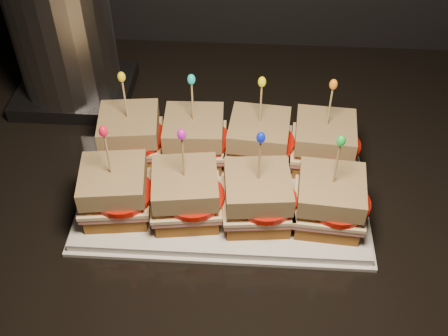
{
  "coord_description": "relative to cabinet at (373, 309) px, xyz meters",
  "views": [
    {
      "loc": [
        -0.99,
        0.94,
        1.52
      ],
      "look_at": [
        -1.03,
        1.55,
        0.93
      ],
      "focal_mm": 45.0,
      "sensor_mm": 36.0,
      "label": 1
    }
  ],
  "objects": [
    {
      "name": "sandwich_7_frill",
      "position": [
        -0.17,
        -0.15,
        0.62
      ],
      "size": [
        0.01,
        0.01,
        0.02
      ],
      "primitive_type": "ellipsoid",
      "color": "green",
      "rests_on": "sandwich_7_pick"
    },
    {
      "name": "sandwich_0_cheese",
      "position": [
        -0.48,
        -0.03,
        0.51
      ],
      "size": [
        0.11,
        0.11,
        0.01
      ],
      "primitive_type": "cube",
      "rotation": [
        0.0,
        0.0,
        0.12
      ],
      "color": "beige",
      "rests_on": "sandwich_0_ham"
    },
    {
      "name": "appliance",
      "position": [
        -0.63,
        0.15,
        0.59
      ],
      "size": [
        0.21,
        0.17,
        0.27
      ],
      "primitive_type": null,
      "color": "silver",
      "rests_on": "granite_slab"
    },
    {
      "name": "sandwich_0_ham",
      "position": [
        -0.48,
        -0.03,
        0.5
      ],
      "size": [
        0.11,
        0.11,
        0.01
      ],
      "primitive_type": "cube",
      "rotation": [
        0.0,
        0.0,
        0.12
      ],
      "color": "#B55F62",
      "rests_on": "sandwich_0_bread_bot"
    },
    {
      "name": "sandwich_5_pick",
      "position": [
        -0.38,
        -0.15,
        0.58
      ],
      "size": [
        0.0,
        0.0,
        0.09
      ],
      "primitive_type": "cylinder",
      "color": "tan",
      "rests_on": "sandwich_5_bread_top"
    },
    {
      "name": "sandwich_2_pick",
      "position": [
        -0.28,
        -0.03,
        0.58
      ],
      "size": [
        0.0,
        0.0,
        0.09
      ],
      "primitive_type": "cylinder",
      "color": "tan",
      "rests_on": "sandwich_2_bread_top"
    },
    {
      "name": "sandwich_1_ham",
      "position": [
        -0.38,
        -0.03,
        0.5
      ],
      "size": [
        0.1,
        0.1,
        0.01
      ],
      "primitive_type": "cube",
      "rotation": [
        0.0,
        0.0,
        0.04
      ],
      "color": "#B55F62",
      "rests_on": "sandwich_1_bread_bot"
    },
    {
      "name": "sandwich_4_ham",
      "position": [
        -0.48,
        -0.15,
        0.5
      ],
      "size": [
        0.11,
        0.11,
        0.01
      ],
      "primitive_type": "cube",
      "rotation": [
        0.0,
        0.0,
        0.12
      ],
      "color": "#B55F62",
      "rests_on": "sandwich_4_bread_bot"
    },
    {
      "name": "sandwich_2_tomato",
      "position": [
        -0.27,
        -0.03,
        0.51
      ],
      "size": [
        0.09,
        0.09,
        0.01
      ],
      "primitive_type": "cylinder",
      "color": "#BD1207",
      "rests_on": "sandwich_2_cheese"
    },
    {
      "name": "sandwich_0_pick",
      "position": [
        -0.48,
        -0.03,
        0.58
      ],
      "size": [
        0.0,
        0.0,
        0.09
      ],
      "primitive_type": "cylinder",
      "color": "tan",
      "rests_on": "sandwich_0_bread_top"
    },
    {
      "name": "sandwich_3_pick",
      "position": [
        -0.17,
        -0.03,
        0.58
      ],
      "size": [
        0.0,
        0.0,
        0.09
      ],
      "primitive_type": "cylinder",
      "color": "tan",
      "rests_on": "sandwich_3_bread_top"
    },
    {
      "name": "sandwich_6_ham",
      "position": [
        -0.28,
        -0.15,
        0.5
      ],
      "size": [
        0.11,
        0.1,
        0.01
      ],
      "primitive_type": "cube",
      "rotation": [
        0.0,
        0.0,
        0.1
      ],
      "color": "#B55F62",
      "rests_on": "sandwich_6_bread_bot"
    },
    {
      "name": "sandwich_3_bread_bot",
      "position": [
        -0.17,
        -0.03,
        0.48
      ],
      "size": [
        0.1,
        0.1,
        0.02
      ],
      "primitive_type": "cube",
      "rotation": [
        0.0,
        0.0,
        -0.08
      ],
      "color": "#5C2D10",
      "rests_on": "platter"
    },
    {
      "name": "sandwich_3_cheese",
      "position": [
        -0.17,
        -0.03,
        0.51
      ],
      "size": [
        0.11,
        0.1,
        0.01
      ],
      "primitive_type": "cube",
      "rotation": [
        0.0,
        0.0,
        -0.08
      ],
      "color": "beige",
      "rests_on": "sandwich_3_ham"
    },
    {
      "name": "platter",
      "position": [
        -0.33,
        -0.09,
        0.46
      ],
      "size": [
        0.43,
        0.27,
        0.02
      ],
      "primitive_type": "cube",
      "color": "white",
      "rests_on": "granite_slab"
    },
    {
      "name": "sandwich_5_frill",
      "position": [
        -0.38,
        -0.15,
        0.62
      ],
      "size": [
        0.01,
        0.01,
        0.02
      ],
      "primitive_type": "ellipsoid",
      "color": "#C015BC",
      "rests_on": "sandwich_5_pick"
    },
    {
      "name": "sandwich_4_cheese",
      "position": [
        -0.48,
        -0.15,
        0.51
      ],
      "size": [
        0.11,
        0.11,
        0.01
      ],
      "primitive_type": "cube",
      "rotation": [
        0.0,
        0.0,
        0.12
      ],
      "color": "beige",
      "rests_on": "sandwich_4_ham"
    },
    {
      "name": "sandwich_4_frill",
      "position": [
        -0.48,
        -0.15,
        0.62
      ],
      "size": [
        0.01,
        0.01,
        0.02
      ],
      "primitive_type": "ellipsoid",
      "color": "red",
      "rests_on": "sandwich_4_pick"
    },
    {
      "name": "sandwich_6_cheese",
      "position": [
        -0.28,
        -0.15,
        0.51
      ],
      "size": [
        0.11,
        0.11,
        0.01
      ],
      "primitive_type": "cube",
      "rotation": [
        0.0,
        0.0,
        0.1
      ],
      "color": "beige",
      "rests_on": "sandwich_6_ham"
    },
    {
      "name": "sandwich_5_bread_top",
      "position": [
        -0.38,
        -0.15,
        0.53
      ],
      "size": [
        0.1,
        0.1,
        0.03
      ],
      "primitive_type": "cube",
      "rotation": [
        0.0,
        0.0,
        0.13
      ],
      "color": "#60370C",
      "rests_on": "sandwich_5_tomato"
    },
    {
      "name": "appliance_base",
      "position": [
        -0.63,
        0.15,
        0.47
      ],
      "size": [
        0.21,
        0.18,
        0.03
      ],
      "primitive_type": "cube",
      "rotation": [
        0.0,
        0.0,
        -0.0
      ],
      "color": "#262628",
      "rests_on": "granite_slab"
    },
    {
      "name": "appliance_body",
      "position": [
        -0.63,
        0.15,
        0.59
      ],
      "size": [
        0.17,
        0.17,
        0.23
      ],
      "primitive_type": "cylinder",
      "color": "silver",
      "rests_on": "appliance_base"
    },
    {
      "name": "sandwich_3_bread_top",
      "position": [
        -0.17,
        -0.03,
        0.53
      ],
      "size": [
        0.1,
        0.1,
        0.03
      ],
      "primitive_type": "cube",
      "rotation": [
        0.0,
        0.0,
        -0.08
      ],
      "color": "#60370C",
      "rests_on": "sandwich_3_tomato"
    },
    {
      "name": "sandwich_3_frill",
      "position": [
        -0.17,
        -0.03,
        0.62
      ],
      "size": [
        0.01,
        0.01,
        0.02
      ],
      "primitive_type": "ellipsoid",
      "color": "orange",
      "rests_on": "sandwich_3_pick"
    },
    {
      "name": "sandwich_2_ham",
      "position": [
        -0.28,
        -0.03,
        0.5
      ],
      "size": [
        0.11,
        0.1,
        0.01
      ],
      "primitive_type": "cube",
      "rotation": [
        0.0,
        0.0,
        -0.09
      ],
      "color": "#B55F62",
      "rests_on": "sandwich_2_bread_bot"
    },
    {
      "name": "sandwich_1_frill",
      "position": [
        -0.38,
        -0.03,
        0.62
      ],
      "size": [
        0.01,
        0.01,
        0.02
      ],
      "primitive_type": "ellipsoid",
      "color": "#11C9C5",
      "rests_on": "sandwich_1_pick"
    },
    {
      "name": "sandwich_5_tomato",
      "position": [
        -0.37,
        -0.16,
        0.51
      ],
      "size": [
        0.09,
        0.09,
        0.01
      ],
      "primitive_type": "cylinder",
      "color": "#BD1207",
      "rests_on": "sandwich_5_cheese"
    },
    {
      "name": "sandwich_0_bread_top",
      "position": [
        -0.48,
        -0.03,
        0.53
      ],
      "size": [
        0.1,
        0.1,
        0.03
      ],
      "primitive_type": "cube",
      "rotation": [
        0.0,
        0.0,
        0.12
      ],
      "color": "#60370C",
      "rests_on": "sandwich_0_tomato"
    },
    {
      "name": "sandwich_7_bread_bot",
      "position": [
        -0.17,
        -0.15,
        0.48
      ],
      "size": [
        0.1,
        0.1,
        0.02
      ],
      "primitive_type": "cube",
      "rotation": [
        0.0,
        0.0,
        -0.08
      ],
      "color": "#5C2D10",
      "rests_on": "platter"
    },
    {
      "name": "sandwich_7_bread_top",
      "position": [
        -0.17,
        -0.15,
        0.53
      ],
      "size": [
        0.1,
        0.1,
        0.03
      ],
      "primitive_type": "cube",
      "rotation": [
        0.0,
        0.0,
        -0.08
      ],
      "color": "#60370C",
      "rests_on": "sandwich_7_tomato"
    },
    {
      "name": "sandwich_2_cheese",
      "position": [
        -0.28,
        -0.03,
        0.51
      ],
      "size": [
        0.11,
        0.11,
        0.01
      ],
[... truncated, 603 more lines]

